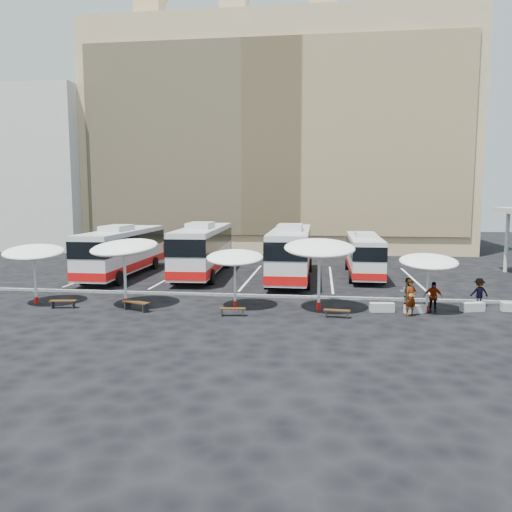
# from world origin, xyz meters

# --- Properties ---
(ground) EXTENTS (120.00, 120.00, 0.00)m
(ground) POSITION_xyz_m (0.00, 0.00, 0.00)
(ground) COLOR black
(ground) RESTS_ON ground
(sandstone_building) EXTENTS (42.00, 18.25, 29.60)m
(sandstone_building) POSITION_xyz_m (0.00, 31.87, 12.63)
(sandstone_building) COLOR tan
(sandstone_building) RESTS_ON ground
(apartment_block) EXTENTS (14.00, 14.00, 18.00)m
(apartment_block) POSITION_xyz_m (-28.00, 28.00, 9.00)
(apartment_block) COLOR beige
(apartment_block) RESTS_ON ground
(curb_divider) EXTENTS (34.00, 0.25, 0.15)m
(curb_divider) POSITION_xyz_m (0.00, 0.50, 0.07)
(curb_divider) COLOR black
(curb_divider) RESTS_ON ground
(bay_lines) EXTENTS (24.15, 12.00, 0.01)m
(bay_lines) POSITION_xyz_m (0.00, 8.00, 0.01)
(bay_lines) COLOR white
(bay_lines) RESTS_ON ground
(bus_0) EXTENTS (2.97, 12.42, 3.94)m
(bus_0) POSITION_xyz_m (-9.84, 7.23, 2.01)
(bus_0) COLOR silver
(bus_0) RESTS_ON ground
(bus_1) EXTENTS (3.51, 13.11, 4.12)m
(bus_1) POSITION_xyz_m (-3.84, 8.53, 2.11)
(bus_1) COLOR silver
(bus_1) RESTS_ON ground
(bus_2) EXTENTS (3.11, 12.93, 4.10)m
(bus_2) POSITION_xyz_m (3.00, 7.50, 2.09)
(bus_2) COLOR silver
(bus_2) RESTS_ON ground
(bus_3) EXTENTS (2.58, 10.74, 3.40)m
(bus_3) POSITION_xyz_m (8.48, 9.59, 1.74)
(bus_3) COLOR silver
(bus_3) RESTS_ON ground
(sunshade_0) EXTENTS (4.23, 4.26, 3.46)m
(sunshade_0) POSITION_xyz_m (-10.88, -3.00, 2.94)
(sunshade_0) COLOR silver
(sunshade_0) RESTS_ON ground
(sunshade_1) EXTENTS (4.65, 4.68, 3.84)m
(sunshade_1) POSITION_xyz_m (-5.57, -2.92, 3.27)
(sunshade_1) COLOR silver
(sunshade_1) RESTS_ON ground
(sunshade_2) EXTENTS (3.31, 3.35, 3.25)m
(sunshade_2) POSITION_xyz_m (0.56, -2.52, 2.76)
(sunshade_2) COLOR silver
(sunshade_2) RESTS_ON ground
(sunshade_3) EXTENTS (4.10, 4.14, 3.94)m
(sunshade_3) POSITION_xyz_m (5.12, -2.63, 3.35)
(sunshade_3) COLOR silver
(sunshade_3) RESTS_ON ground
(sunshade_4) EXTENTS (3.02, 3.06, 3.15)m
(sunshade_4) POSITION_xyz_m (10.81, -2.25, 2.67)
(sunshade_4) COLOR silver
(sunshade_4) RESTS_ON ground
(wood_bench_0) EXTENTS (1.46, 0.59, 0.43)m
(wood_bench_0) POSITION_xyz_m (-8.75, -3.91, 0.33)
(wood_bench_0) COLOR #311C0B
(wood_bench_0) RESTS_ON ground
(wood_bench_1) EXTENTS (1.69, 1.07, 0.51)m
(wood_bench_1) POSITION_xyz_m (-4.53, -4.01, 0.39)
(wood_bench_1) COLOR #311C0B
(wood_bench_1) RESTS_ON ground
(wood_bench_2) EXTENTS (1.38, 0.53, 0.41)m
(wood_bench_2) POSITION_xyz_m (0.75, -4.49, 0.32)
(wood_bench_2) COLOR #311C0B
(wood_bench_2) RESTS_ON ground
(wood_bench_3) EXTENTS (1.35, 0.47, 0.41)m
(wood_bench_3) POSITION_xyz_m (6.04, -4.16, 0.31)
(wood_bench_3) COLOR #311C0B
(wood_bench_3) RESTS_ON ground
(conc_bench_0) EXTENTS (1.31, 0.59, 0.47)m
(conc_bench_0) POSITION_xyz_m (8.46, -2.52, 0.24)
(conc_bench_0) COLOR #9A9A94
(conc_bench_0) RESTS_ON ground
(conc_bench_1) EXTENTS (1.20, 0.76, 0.43)m
(conc_bench_1) POSITION_xyz_m (10.15, -2.57, 0.21)
(conc_bench_1) COLOR #9A9A94
(conc_bench_1) RESTS_ON ground
(conc_bench_2) EXTENTS (1.31, 0.75, 0.47)m
(conc_bench_2) POSITION_xyz_m (13.25, -1.79, 0.23)
(conc_bench_2) COLOR #9A9A94
(conc_bench_2) RESTS_ON ground
(passenger_0) EXTENTS (0.83, 0.78, 1.91)m
(passenger_0) POSITION_xyz_m (9.78, -3.37, 0.96)
(passenger_0) COLOR black
(passenger_0) RESTS_ON ground
(passenger_1) EXTENTS (0.95, 0.82, 1.66)m
(passenger_1) POSITION_xyz_m (9.94, -1.35, 0.83)
(passenger_1) COLOR black
(passenger_1) RESTS_ON ground
(passenger_2) EXTENTS (1.02, 0.56, 1.64)m
(passenger_2) POSITION_xyz_m (11.08, -2.35, 0.82)
(passenger_2) COLOR black
(passenger_2) RESTS_ON ground
(passenger_3) EXTENTS (1.12, 0.75, 1.60)m
(passenger_3) POSITION_xyz_m (13.90, -0.64, 0.80)
(passenger_3) COLOR black
(passenger_3) RESTS_ON ground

